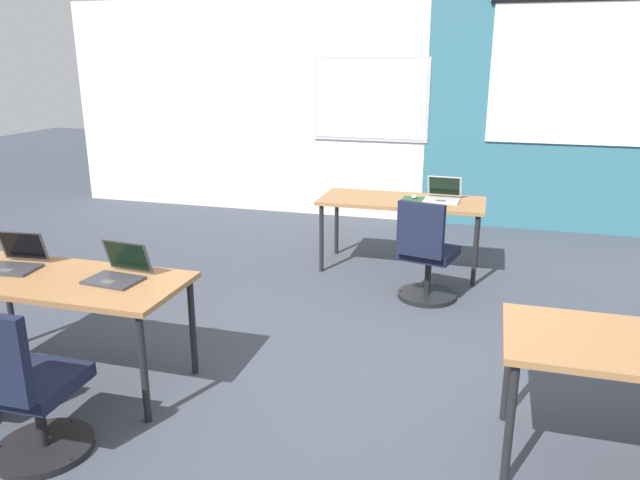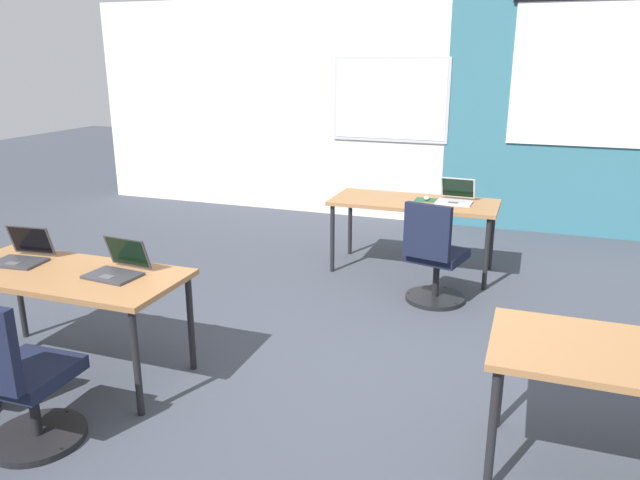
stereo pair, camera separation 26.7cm
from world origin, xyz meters
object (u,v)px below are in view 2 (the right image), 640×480
at_px(mouse_far_right, 427,198).
at_px(chair_near_left_inner, 20,387).
at_px(chair_far_right, 434,262).
at_px(desk_far_center, 414,207).
at_px(laptop_far_right, 455,197).
at_px(laptop_near_left_end, 23,254).
at_px(desk_near_left, 65,281).
at_px(laptop_near_left_inner, 118,267).

xyz_separation_m(mouse_far_right, chair_near_left_inner, (-1.51, -3.64, -0.36)).
bearing_deg(chair_far_right, desk_far_center, -52.75).
distance_m(mouse_far_right, chair_far_right, 0.94).
bearing_deg(laptop_far_right, desk_far_center, -167.19).
height_order(laptop_near_left_end, chair_near_left_inner, laptop_near_left_end).
bearing_deg(desk_far_center, laptop_far_right, 9.94).
bearing_deg(desk_near_left, laptop_near_left_end, 169.02).
bearing_deg(desk_far_center, mouse_far_right, 27.35).
relative_size(desk_far_center, chair_near_left_inner, 1.74).
bearing_deg(desk_far_center, desk_near_left, -122.01).
distance_m(desk_near_left, mouse_far_right, 3.41).
xyz_separation_m(laptop_near_left_end, chair_far_right, (2.51, 1.94, -0.39)).
relative_size(desk_near_left, desk_far_center, 1.00).
xyz_separation_m(desk_near_left, laptop_near_left_inner, (0.37, 0.08, 0.11)).
relative_size(chair_far_right, laptop_near_left_inner, 2.57).
height_order(desk_near_left, mouse_far_right, mouse_far_right).
distance_m(desk_near_left, chair_far_right, 2.92).
xyz_separation_m(desk_near_left, chair_near_left_inner, (0.35, -0.78, -0.28)).
xyz_separation_m(desk_near_left, desk_far_center, (1.75, 2.80, 0.00)).
bearing_deg(laptop_near_left_end, mouse_far_right, 45.08).
bearing_deg(laptop_near_left_inner, desk_near_left, -161.79).
xyz_separation_m(laptop_far_right, laptop_near_left_inner, (-1.77, -2.79, 0.00)).
height_order(desk_near_left, desk_far_center, same).
relative_size(laptop_far_right, laptop_near_left_inner, 0.97).
height_order(laptop_far_right, mouse_far_right, laptop_far_right).
xyz_separation_m(laptop_far_right, chair_near_left_inner, (-1.78, -3.65, -0.39)).
height_order(desk_far_center, laptop_near_left_end, laptop_near_left_end).
height_order(desk_near_left, chair_near_left_inner, chair_near_left_inner).
xyz_separation_m(laptop_near_left_end, laptop_near_left_inner, (0.78, 0.00, -0.00)).
relative_size(mouse_far_right, chair_near_left_inner, 0.12).
bearing_deg(laptop_near_left_inner, desk_far_center, 68.50).
distance_m(desk_near_left, laptop_near_left_inner, 0.39).
xyz_separation_m(laptop_near_left_end, laptop_far_right, (2.55, 2.79, -0.00)).
height_order(mouse_far_right, chair_far_right, chair_far_right).
bearing_deg(desk_near_left, laptop_far_right, 53.33).
height_order(desk_far_center, mouse_far_right, mouse_far_right).
distance_m(laptop_near_left_end, laptop_far_right, 3.78).
distance_m(laptop_near_left_end, chair_near_left_inner, 1.22).
relative_size(laptop_near_left_end, laptop_far_right, 1.03).
height_order(laptop_far_right, laptop_near_left_inner, laptop_near_left_inner).
bearing_deg(chair_near_left_inner, desk_near_left, -67.24).
relative_size(desk_near_left, laptop_near_left_inner, 4.48).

